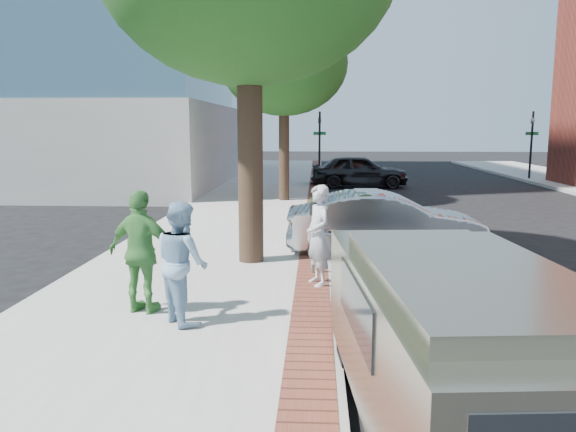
# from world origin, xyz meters

# --- Properties ---
(ground) EXTENTS (120.00, 120.00, 0.00)m
(ground) POSITION_xyz_m (0.00, 0.00, 0.00)
(ground) COLOR black
(ground) RESTS_ON ground
(sidewalk) EXTENTS (5.00, 60.00, 0.15)m
(sidewalk) POSITION_xyz_m (-1.50, 8.00, 0.07)
(sidewalk) COLOR #9E9991
(sidewalk) RESTS_ON ground
(brick_strip) EXTENTS (0.60, 60.00, 0.01)m
(brick_strip) POSITION_xyz_m (0.70, 8.00, 0.15)
(brick_strip) COLOR brown
(brick_strip) RESTS_ON sidewalk
(curb) EXTENTS (0.10, 60.00, 0.15)m
(curb) POSITION_xyz_m (1.05, 8.00, 0.07)
(curb) COLOR gray
(curb) RESTS_ON ground
(office_base) EXTENTS (18.20, 22.20, 4.00)m
(office_base) POSITION_xyz_m (-13.00, 22.00, 2.00)
(office_base) COLOR gray
(office_base) RESTS_ON ground
(signal_near) EXTENTS (0.70, 0.15, 3.80)m
(signal_near) POSITION_xyz_m (0.90, 22.00, 2.25)
(signal_near) COLOR black
(signal_near) RESTS_ON ground
(signal_far) EXTENTS (0.70, 0.15, 3.80)m
(signal_far) POSITION_xyz_m (12.50, 22.00, 2.25)
(signal_far) COLOR black
(signal_far) RESTS_ON ground
(tree_far) EXTENTS (4.80, 4.80, 7.14)m
(tree_far) POSITION_xyz_m (-0.50, 12.00, 5.30)
(tree_far) COLOR black
(tree_far) RESTS_ON sidewalk
(parking_meter) EXTENTS (0.12, 0.32, 1.47)m
(parking_meter) POSITION_xyz_m (0.70, 0.92, 1.21)
(parking_meter) COLOR gray
(parking_meter) RESTS_ON sidewalk
(person_gray) EXTENTS (0.65, 0.77, 1.79)m
(person_gray) POSITION_xyz_m (0.80, 0.12, 1.05)
(person_gray) COLOR #B8B7BD
(person_gray) RESTS_ON sidewalk
(person_officer) EXTENTS (1.05, 1.09, 1.77)m
(person_officer) POSITION_xyz_m (-1.15, -1.88, 1.03)
(person_officer) COLOR #7FA7C5
(person_officer) RESTS_ON sidewalk
(person_green) EXTENTS (1.18, 0.73, 1.87)m
(person_green) POSITION_xyz_m (-1.84, -1.51, 1.09)
(person_green) COLOR #458A3F
(person_green) RESTS_ON sidewalk
(sedan_silver) EXTENTS (4.51, 1.63, 1.48)m
(sedan_silver) POSITION_xyz_m (2.34, 3.16, 0.74)
(sedan_silver) COLOR #B2B4B9
(sedan_silver) RESTS_ON ground
(bg_car) EXTENTS (4.81, 2.03, 1.62)m
(bg_car) POSITION_xyz_m (2.84, 18.16, 0.81)
(bg_car) COLOR black
(bg_car) RESTS_ON ground
(van) EXTENTS (2.20, 4.86, 1.75)m
(van) POSITION_xyz_m (2.06, -4.37, 0.96)
(van) COLOR gray
(van) RESTS_ON ground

